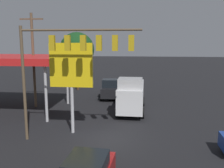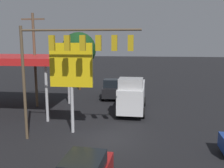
# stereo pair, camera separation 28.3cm
# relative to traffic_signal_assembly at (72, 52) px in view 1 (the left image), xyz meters

# --- Properties ---
(ground_plane) EXTENTS (200.00, 200.00, 0.00)m
(ground_plane) POSITION_rel_traffic_signal_assembly_xyz_m (-2.31, -0.51, -6.10)
(ground_plane) COLOR black
(traffic_signal_assembly) EXTENTS (8.01, 0.43, 7.81)m
(traffic_signal_assembly) POSITION_rel_traffic_signal_assembly_xyz_m (0.00, 0.00, 0.00)
(traffic_signal_assembly) COLOR brown
(traffic_signal_assembly) RESTS_ON ground
(utility_pole) EXTENTS (2.40, 0.26, 9.60)m
(utility_pole) POSITION_rel_traffic_signal_assembly_xyz_m (6.42, -8.54, -1.02)
(utility_pole) COLOR brown
(utility_pole) RESTS_ON ground
(gas_station_canopy) EXTENTS (10.96, 7.58, 5.41)m
(gas_station_canopy) POSITION_rel_traffic_signal_assembly_xyz_m (8.32, -7.08, -1.05)
(gas_station_canopy) COLOR red
(gas_station_canopy) RESTS_ON ground
(price_sign) EXTENTS (3.16, 0.27, 6.69)m
(price_sign) POSITION_rel_traffic_signal_assembly_xyz_m (0.56, -1.59, -1.24)
(price_sign) COLOR #B7B7BC
(price_sign) RESTS_ON ground
(delivery_truck) EXTENTS (2.68, 6.85, 3.58)m
(delivery_truck) POSITION_rel_traffic_signal_assembly_xyz_m (-3.62, -7.79, -4.41)
(delivery_truck) COLOR silver
(delivery_truck) RESTS_ON ground
(pickup_parked) EXTENTS (2.39, 5.26, 2.40)m
(pickup_parked) POSITION_rel_traffic_signal_assembly_xyz_m (-0.96, -13.61, -4.99)
(pickup_parked) COLOR black
(pickup_parked) RESTS_ON ground
(street_tree) EXTENTS (4.80, 4.80, 8.09)m
(street_tree) POSITION_rel_traffic_signal_assembly_xyz_m (4.33, -18.33, -0.43)
(street_tree) COLOR #4C331E
(street_tree) RESTS_ON ground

